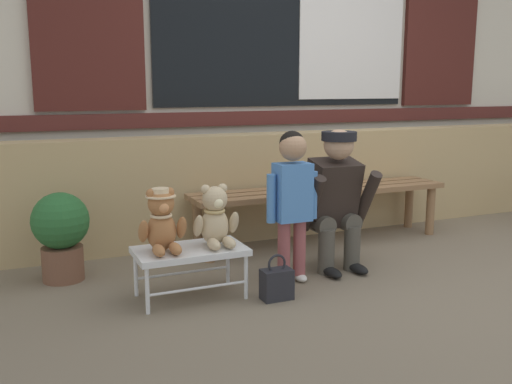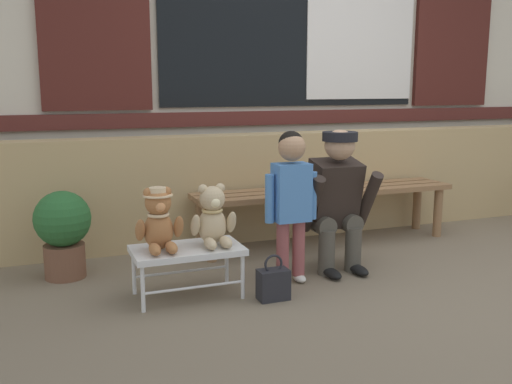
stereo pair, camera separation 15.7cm
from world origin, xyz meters
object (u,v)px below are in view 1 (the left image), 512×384
at_px(child_standing, 292,190).
at_px(adult_crouching, 335,199).
at_px(wooden_bench_long, 321,196).
at_px(handbag_on_ground, 277,283).
at_px(teddy_bear_plain, 215,218).
at_px(potted_plant, 61,231).
at_px(teddy_bear_with_hat, 162,222).
at_px(small_display_bench, 190,254).

distance_m(child_standing, adult_crouching, 0.43).
distance_m(wooden_bench_long, handbag_on_ground, 1.32).
xyz_separation_m(teddy_bear_plain, handbag_on_ground, (0.29, -0.23, -0.37)).
bearing_deg(potted_plant, teddy_bear_with_hat, -51.18).
height_order(wooden_bench_long, teddy_bear_plain, teddy_bear_plain).
xyz_separation_m(wooden_bench_long, teddy_bear_plain, (-1.14, -0.75, 0.09)).
distance_m(small_display_bench, teddy_bear_with_hat, 0.26).
bearing_deg(potted_plant, child_standing, -24.63).
height_order(adult_crouching, potted_plant, adult_crouching).
bearing_deg(teddy_bear_with_hat, small_display_bench, -0.77).
bearing_deg(teddy_bear_plain, teddy_bear_with_hat, 179.87).
bearing_deg(wooden_bench_long, teddy_bear_with_hat, -152.84).
bearing_deg(wooden_bench_long, handbag_on_ground, -130.87).
xyz_separation_m(wooden_bench_long, child_standing, (-0.63, -0.74, 0.22)).
xyz_separation_m(small_display_bench, child_standing, (0.67, 0.01, 0.33)).
relative_size(wooden_bench_long, small_display_bench, 3.28).
height_order(child_standing, adult_crouching, child_standing).
bearing_deg(child_standing, teddy_bear_plain, -178.73).
height_order(small_display_bench, handbag_on_ground, small_display_bench).
xyz_separation_m(wooden_bench_long, teddy_bear_with_hat, (-1.46, -0.75, 0.10)).
bearing_deg(adult_crouching, small_display_bench, -171.96).
bearing_deg(handbag_on_ground, adult_crouching, 31.75).
bearing_deg(adult_crouching, handbag_on_ground, -148.25).
xyz_separation_m(wooden_bench_long, adult_crouching, (-0.23, -0.60, 0.11)).
height_order(teddy_bear_with_hat, teddy_bear_plain, same).
relative_size(small_display_bench, handbag_on_ground, 2.35).
height_order(small_display_bench, teddy_bear_plain, teddy_bear_plain).
distance_m(teddy_bear_with_hat, potted_plant, 0.81).
xyz_separation_m(teddy_bear_plain, adult_crouching, (0.90, 0.15, 0.02)).
bearing_deg(child_standing, small_display_bench, -178.91).
bearing_deg(teddy_bear_plain, potted_plant, 142.86).
distance_m(teddy_bear_plain, adult_crouching, 0.92).
xyz_separation_m(teddy_bear_with_hat, handbag_on_ground, (0.61, -0.23, -0.38)).
xyz_separation_m(small_display_bench, potted_plant, (-0.66, 0.62, 0.06)).
distance_m(teddy_bear_with_hat, adult_crouching, 1.23).
xyz_separation_m(wooden_bench_long, potted_plant, (-1.96, -0.13, -0.05)).
xyz_separation_m(teddy_bear_plain, child_standing, (0.51, 0.01, 0.13)).
xyz_separation_m(wooden_bench_long, small_display_bench, (-1.30, -0.75, -0.11)).
distance_m(wooden_bench_long, child_standing, 0.99).
relative_size(teddy_bear_plain, adult_crouching, 0.38).
xyz_separation_m(handbag_on_ground, potted_plant, (-1.11, 0.85, 0.23)).
height_order(handbag_on_ground, potted_plant, potted_plant).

